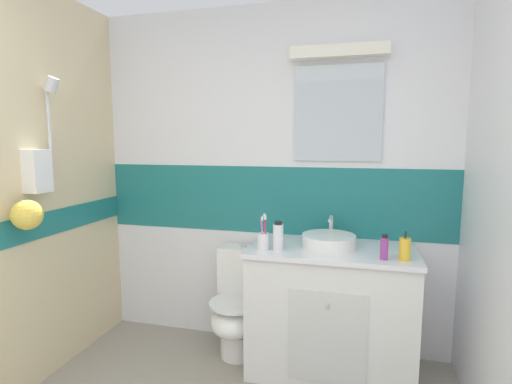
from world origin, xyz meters
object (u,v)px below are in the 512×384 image
Objects in this scene: toilet at (239,306)px; toothbrush_cup at (263,240)px; deodorant_spray_can at (384,248)px; mouthwash_bottle at (278,237)px; sink_basin at (329,240)px; soap_dispenser at (405,249)px.

toothbrush_cup is at bearing -40.35° from toilet.
toothbrush_cup reaches higher than deodorant_spray_can.
toothbrush_cup is 0.10m from mouthwash_bottle.
sink_basin reaches higher than toilet.
soap_dispenser is 0.75m from mouthwash_bottle.
sink_basin reaches higher than deodorant_spray_can.
mouthwash_bottle is at bearing -31.13° from toilet.
toilet is (-0.63, 0.05, -0.54)m from sink_basin.
toothbrush_cup reaches higher than sink_basin.
sink_basin is at bearing 160.10° from soap_dispenser.
soap_dispenser is 1.15× the size of deodorant_spray_can.
sink_basin is at bearing -4.79° from toilet.
mouthwash_bottle is (-0.31, -0.14, 0.04)m from sink_basin.
toothbrush_cup is (-0.40, -0.14, 0.01)m from sink_basin.
soap_dispenser is at bearing -1.33° from toothbrush_cup.
mouthwash_bottle reaches higher than deodorant_spray_can.
sink_basin is 2.61× the size of deodorant_spray_can.
toilet is 1.14m from deodorant_spray_can.
toothbrush_cup is at bearing 178.67° from soap_dispenser.
toilet is at bearing 148.87° from mouthwash_bottle.
sink_basin reaches higher than soap_dispenser.
sink_basin is 0.34m from mouthwash_bottle.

